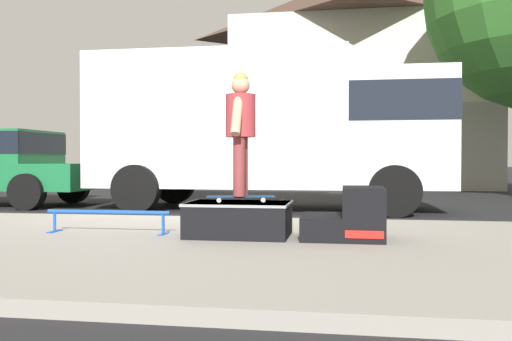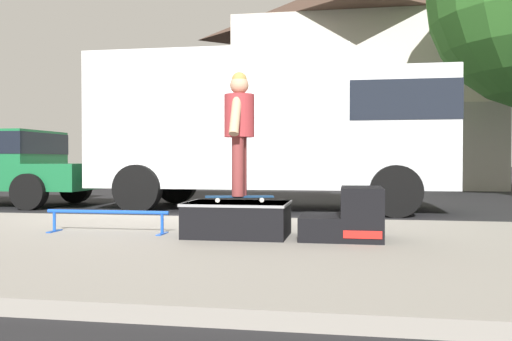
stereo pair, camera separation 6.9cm
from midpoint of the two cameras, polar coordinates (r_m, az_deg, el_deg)
The scene contains 9 objects.
ground_plane at distance 9.22m, azimuth -11.13°, elevation -5.05°, with size 140.00×140.00×0.00m, color black.
sidewalk_slab at distance 6.51m, azimuth -20.41°, elevation -7.16°, with size 50.00×5.00×0.12m, color gray.
skate_box at distance 6.22m, azimuth -2.12°, elevation -4.98°, with size 1.16×0.81×0.39m.
kicker_ramp at distance 6.10m, azimuth 9.52°, elevation -4.85°, with size 0.89×0.80×0.57m.
grind_rail at distance 6.72m, azimuth -15.53°, elevation -4.59°, with size 1.52×0.28×0.27m.
skateboard at distance 6.24m, azimuth -1.94°, elevation -2.78°, with size 0.81×0.38×0.07m.
skater_kid at distance 6.24m, azimuth -1.95°, elevation 4.97°, with size 0.34×0.73×1.41m.
box_truck at distance 10.92m, azimuth 1.35°, elevation 4.87°, with size 6.91×2.63×3.05m.
house_behind at distance 22.35m, azimuth 10.50°, elevation 9.49°, with size 9.54×8.23×8.40m.
Camera 1 is at (3.15, -8.60, 0.99)m, focal length 38.22 mm.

